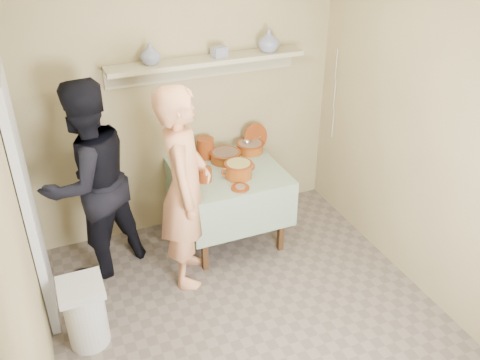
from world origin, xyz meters
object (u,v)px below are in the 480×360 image
person_cook (185,189)px  cazuela_rice (238,169)px  person_helper (89,181)px  trash_bin (85,313)px  serving_table (228,181)px

person_cook → cazuela_rice: bearing=-47.6°
person_helper → trash_bin: 1.10m
person_helper → cazuela_rice: size_ratio=5.37×
cazuela_rice → trash_bin: cazuela_rice is taller
person_helper → serving_table: bearing=150.6°
person_helper → serving_table: person_helper is taller
trash_bin → cazuela_rice: bearing=24.3°
person_cook → serving_table: 0.70m
serving_table → cazuela_rice: (0.04, -0.17, 0.20)m
serving_table → trash_bin: serving_table is taller
person_cook → person_helper: person_cook is taller
person_cook → cazuela_rice: 0.61m
serving_table → cazuela_rice: 0.27m
person_cook → trash_bin: bearing=136.8°
person_helper → cazuela_rice: person_helper is taller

